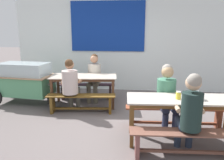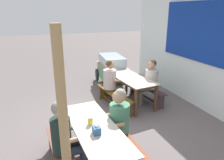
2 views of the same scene
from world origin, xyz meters
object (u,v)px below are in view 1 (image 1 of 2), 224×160
dining_table_near (183,103)px  bench_far_front (81,101)px  food_cart (24,80)px  person_near_front (190,110)px  person_center_facing (94,74)px  bench_near_back (175,114)px  bench_near_front (190,141)px  tissue_box (197,96)px  condiment_jar (178,95)px  dining_table_far (84,79)px  person_right_near_table (167,93)px  person_left_back_turned (71,82)px  bench_far_back (87,89)px

dining_table_near → bench_far_front: 2.35m
food_cart → person_near_front: size_ratio=1.42×
bench_far_front → person_center_facing: 1.10m
bench_near_back → bench_near_front: 1.05m
tissue_box → condiment_jar: tissue_box is taller
dining_table_far → bench_far_front: 0.66m
dining_table_near → bench_near_front: size_ratio=1.05×
person_right_near_table → condiment_jar: bearing=-77.2°
dining_table_far → person_right_near_table: person_right_near_table is taller
person_center_facing → food_cart: bearing=-166.0°
person_left_back_turned → condiment_jar: (2.17, -1.19, 0.12)m
bench_near_front → food_cart: (-3.71, 2.20, 0.33)m
bench_far_back → person_near_front: size_ratio=1.21×
person_right_near_table → person_near_front: bearing=-76.7°
dining_table_near → person_near_front: (0.01, -0.46, 0.04)m
dining_table_far → dining_table_near: bearing=-38.1°
bench_far_front → person_center_facing: person_center_facing is taller
person_right_near_table → bench_near_front: bearing=-76.4°
condiment_jar → person_near_front: bearing=-76.2°
bench_far_front → tissue_box: bearing=-27.2°
bench_near_front → person_center_facing: bearing=126.4°
dining_table_far → tissue_box: size_ratio=12.04×
bench_far_front → condiment_jar: size_ratio=12.41×
dining_table_far → condiment_jar: bearing=-40.2°
person_center_facing → tissue_box: bearing=-45.5°
person_center_facing → dining_table_far: bearing=-109.3°
food_cart → tissue_box: (3.88, -1.71, 0.21)m
food_cart → condiment_jar: food_cart is taller
bench_far_back → condiment_jar: (2.04, -2.20, 0.56)m
person_center_facing → bench_near_back: bearing=-40.2°
person_near_front → dining_table_far: bearing=135.0°
bench_near_back → person_near_front: person_near_front is taller
dining_table_far → bench_near_back: bearing=-28.4°
dining_table_far → condiment_jar: size_ratio=13.14×
dining_table_near → condiment_jar: bearing=-153.7°
person_center_facing → condiment_jar: 2.83m
bench_near_back → food_cart: size_ratio=1.05×
bench_near_back → tissue_box: (0.23, -0.55, 0.54)m
bench_far_front → person_near_front: (2.04, -1.57, 0.45)m
bench_far_front → bench_near_front: 2.63m
food_cart → condiment_jar: bearing=-25.7°
dining_table_far → person_near_front: size_ratio=1.31×
food_cart → person_left_back_turned: (1.41, -0.53, 0.09)m
bench_far_front → person_right_near_table: (1.82, -0.66, 0.43)m
dining_table_far → bench_near_back: (2.06, -1.11, -0.40)m
bench_far_back → bench_far_front: 1.05m
bench_far_front → person_left_back_turned: (-0.24, 0.03, 0.43)m
dining_table_far → food_cart: (-1.60, 0.04, -0.08)m
person_near_front → person_left_back_turned: bearing=144.9°
person_center_facing → tissue_box: (2.11, -2.15, 0.12)m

